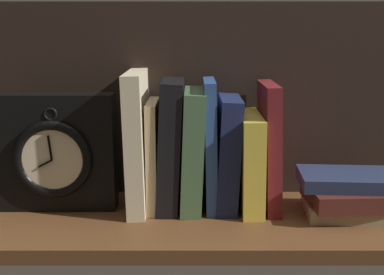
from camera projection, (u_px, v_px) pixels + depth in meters
The scene contains 12 objects.
ground_plane at pixel (197, 222), 91.29cm from camera, with size 81.82×28.84×2.50cm, color brown.
back_panel at pixel (197, 100), 100.34cm from camera, with size 81.82×1.20×37.96cm, color black.
book_cream_twain at pixel (136, 141), 93.04cm from camera, with size 3.20×16.52×25.41cm, color beige.
book_tan_shortstories at pixel (152, 155), 93.63cm from camera, with size 1.86×12.76×20.12cm, color tan.
book_black_skeptic at pixel (169, 145), 93.22cm from camera, with size 3.94×13.58×23.88cm, color black.
book_green_romantic at pixel (192, 150), 93.44cm from camera, with size 3.79×14.32×22.04cm, color #476B44.
book_blue_modern at pixel (209, 145), 93.24cm from camera, with size 2.04×12.44×23.95cm, color #2D4C8E.
book_navy_bierce at pixel (226, 153), 93.59cm from camera, with size 3.83×13.08×20.75cm, color #192147.
book_yellow_seinlanguage at pixel (248, 161), 93.95cm from camera, with size 3.88×16.27×17.61cm, color gold.
book_maroon_dawkins at pixel (268, 146), 93.33cm from camera, with size 2.56×14.09×23.34cm, color maroon.
framed_clock at pixel (55, 153), 92.32cm from camera, with size 21.57×6.36×21.57cm.
book_stack_side at pixel (347, 194), 90.73cm from camera, with size 17.87×13.52×7.72cm.
Camera 1 is at (-1.18, -85.71, 33.72)cm, focal length 47.24 mm.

